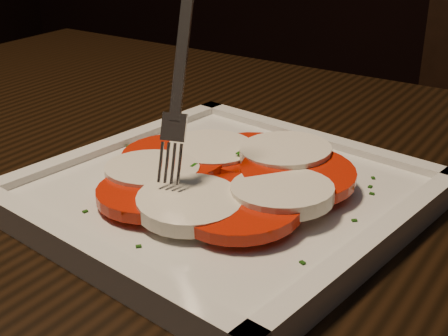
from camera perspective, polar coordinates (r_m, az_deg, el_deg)
plate at (r=0.46m, az=0.00°, el=-2.56°), size 0.31×0.31×0.01m
caprese_salad at (r=0.45m, az=0.02°, el=-0.60°), size 0.21×0.22×0.02m
fork at (r=0.42m, az=-3.64°, el=9.39°), size 0.04×0.07×0.14m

